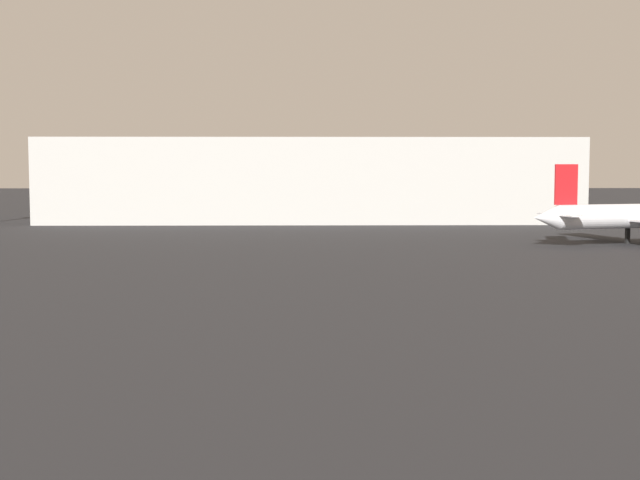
# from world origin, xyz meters

# --- Properties ---
(terminal_building) EXTENTS (69.59, 26.27, 10.98)m
(terminal_building) POSITION_xyz_m (1.48, 114.84, 5.49)
(terminal_building) COLOR #B7B7B2
(terminal_building) RESTS_ON ground_plane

